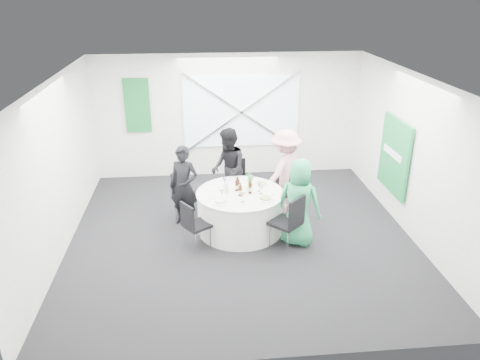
{
  "coord_description": "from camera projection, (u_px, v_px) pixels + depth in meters",
  "views": [
    {
      "loc": [
        -0.73,
        -7.3,
        4.18
      ],
      "look_at": [
        0.0,
        0.2,
        1.0
      ],
      "focal_mm": 35.0,
      "sensor_mm": 36.0,
      "label": 1
    }
  ],
  "objects": [
    {
      "name": "beer_bottle_b",
      "position": [
        238.0,
        185.0,
        8.35
      ],
      "size": [
        0.06,
        0.06,
        0.25
      ],
      "color": "#3A1A0A",
      "rests_on": "banquet_table"
    },
    {
      "name": "fork_c",
      "position": [
        262.0,
        203.0,
        7.87
      ],
      "size": [
        0.11,
        0.13,
        0.01
      ],
      "primitive_type": "cube",
      "rotation": [
        0.0,
        0.0,
        -0.68
      ],
      "color": "silver",
      "rests_on": "banquet_table"
    },
    {
      "name": "banquet_table",
      "position": [
        240.0,
        212.0,
        8.42
      ],
      "size": [
        1.56,
        1.56,
        0.76
      ],
      "color": "silver",
      "rests_on": "floor"
    },
    {
      "name": "window_brace_a",
      "position": [
        242.0,
        112.0,
        10.51
      ],
      "size": [
        2.63,
        0.05,
        1.84
      ],
      "primitive_type": "cube",
      "rotation": [
        0.0,
        0.97,
        0.0
      ],
      "color": "silver",
      "rests_on": "window_panel"
    },
    {
      "name": "window_panel",
      "position": [
        241.0,
        112.0,
        10.54
      ],
      "size": [
        2.6,
        0.03,
        1.6
      ],
      "primitive_type": "cube",
      "color": "white",
      "rests_on": "wall_back"
    },
    {
      "name": "knife_c",
      "position": [
        272.0,
        196.0,
        8.15
      ],
      "size": [
        0.1,
        0.13,
        0.01
      ],
      "primitive_type": "cube",
      "rotation": [
        0.0,
        0.0,
        -0.64
      ],
      "color": "silver",
      "rests_on": "banquet_table"
    },
    {
      "name": "beer_bottle_d",
      "position": [
        240.0,
        191.0,
        8.11
      ],
      "size": [
        0.06,
        0.06,
        0.25
      ],
      "color": "#3A1A0A",
      "rests_on": "banquet_table"
    },
    {
      "name": "wall_front",
      "position": [
        269.0,
        260.0,
        5.09
      ],
      "size": [
        6.0,
        0.0,
        6.0
      ],
      "primitive_type": "plane",
      "rotation": [
        -1.57,
        0.0,
        0.0
      ],
      "color": "silver",
      "rests_on": "floor"
    },
    {
      "name": "ceiling",
      "position": [
        241.0,
        79.0,
        7.3
      ],
      "size": [
        6.0,
        6.0,
        0.0
      ],
      "primitive_type": "plane",
      "rotation": [
        3.14,
        0.0,
        0.0
      ],
      "color": "silver",
      "rests_on": "wall_back"
    },
    {
      "name": "fork_b",
      "position": [
        210.0,
        198.0,
        8.04
      ],
      "size": [
        0.1,
        0.13,
        0.01
      ],
      "primitive_type": "cube",
      "rotation": [
        0.0,
        0.0,
        -2.48
      ],
      "color": "silver",
      "rests_on": "banquet_table"
    },
    {
      "name": "person_woman_pink",
      "position": [
        285.0,
        171.0,
        9.02
      ],
      "size": [
        1.15,
        1.06,
        1.66
      ],
      "primitive_type": "imported",
      "rotation": [
        0.0,
        0.0,
        -2.47
      ],
      "color": "pink",
      "rests_on": "floor"
    },
    {
      "name": "chair_back",
      "position": [
        236.0,
        179.0,
        9.41
      ],
      "size": [
        0.44,
        0.44,
        0.94
      ],
      "rotation": [
        0.0,
        0.0,
        -0.02
      ],
      "color": "black",
      "rests_on": "floor"
    },
    {
      "name": "wine_glass_f",
      "position": [
        252.0,
        179.0,
        8.54
      ],
      "size": [
        0.07,
        0.07,
        0.17
      ],
      "color": "white",
      "rests_on": "banquet_table"
    },
    {
      "name": "wall_right",
      "position": [
        413.0,
        157.0,
        8.11
      ],
      "size": [
        0.0,
        6.0,
        6.0
      ],
      "primitive_type": "plane",
      "rotation": [
        1.57,
        0.0,
        -1.57
      ],
      "color": "silver",
      "rests_on": "floor"
    },
    {
      "name": "person_man_back_left",
      "position": [
        184.0,
        186.0,
        8.54
      ],
      "size": [
        0.65,
        0.54,
        1.52
      ],
      "primitive_type": "imported",
      "rotation": [
        0.0,
        0.0,
        -0.37
      ],
      "color": "black",
      "rests_on": "floor"
    },
    {
      "name": "person_woman_green",
      "position": [
        299.0,
        202.0,
        7.88
      ],
      "size": [
        0.89,
        0.79,
        1.54
      ],
      "primitive_type": "imported",
      "rotation": [
        0.0,
        0.0,
        2.64
      ],
      "color": "#2BA063",
      "rests_on": "floor"
    },
    {
      "name": "plate_front_right",
      "position": [
        265.0,
        199.0,
        8.01
      ],
      "size": [
        0.29,
        0.29,
        0.04
      ],
      "color": "white",
      "rests_on": "banquet_table"
    },
    {
      "name": "plate_back_left",
      "position": [
        213.0,
        188.0,
        8.44
      ],
      "size": [
        0.26,
        0.26,
        0.01
      ],
      "color": "white",
      "rests_on": "banquet_table"
    },
    {
      "name": "wine_glass_d",
      "position": [
        259.0,
        185.0,
        8.29
      ],
      "size": [
        0.07,
        0.07,
        0.17
      ],
      "color": "white",
      "rests_on": "banquet_table"
    },
    {
      "name": "wine_glass_c",
      "position": [
        225.0,
        180.0,
        8.48
      ],
      "size": [
        0.07,
        0.07,
        0.17
      ],
      "color": "white",
      "rests_on": "banquet_table"
    },
    {
      "name": "window_brace_b",
      "position": [
        242.0,
        112.0,
        10.51
      ],
      "size": [
        2.63,
        0.05,
        1.84
      ],
      "primitive_type": "cube",
      "rotation": [
        0.0,
        -0.97,
        0.0
      ],
      "color": "silver",
      "rests_on": "window_panel"
    },
    {
      "name": "wall_back",
      "position": [
        228.0,
        116.0,
        10.59
      ],
      "size": [
        6.0,
        0.0,
        6.0
      ],
      "primitive_type": "plane",
      "rotation": [
        1.57,
        0.0,
        0.0
      ],
      "color": "silver",
      "rests_on": "floor"
    },
    {
      "name": "chair_front_right",
      "position": [
        290.0,
        219.0,
        7.71
      ],
      "size": [
        0.64,
        0.64,
        1.0
      ],
      "rotation": [
        0.0,
        0.0,
        3.92
      ],
      "color": "black",
      "rests_on": "floor"
    },
    {
      "name": "beer_bottle_a",
      "position": [
        237.0,
        186.0,
        8.31
      ],
      "size": [
        0.06,
        0.06,
        0.25
      ],
      "color": "#3A1A0A",
      "rests_on": "banquet_table"
    },
    {
      "name": "green_water_bottle",
      "position": [
        250.0,
        183.0,
        8.34
      ],
      "size": [
        0.08,
        0.08,
        0.33
      ],
      "color": "green",
      "rests_on": "banquet_table"
    },
    {
      "name": "floor",
      "position": [
        241.0,
        236.0,
        8.39
      ],
      "size": [
        6.0,
        6.0,
        0.0
      ],
      "primitive_type": "plane",
      "color": "black",
      "rests_on": "ground"
    },
    {
      "name": "chair_back_right",
      "position": [
        280.0,
        190.0,
        9.03
      ],
      "size": [
        0.54,
        0.54,
        0.85
      ],
      "rotation": [
        0.0,
        0.0,
        -0.92
      ],
      "color": "black",
      "rests_on": "floor"
    },
    {
      "name": "clear_water_bottle",
      "position": [
        226.0,
        188.0,
        8.2
      ],
      "size": [
        0.08,
        0.08,
        0.27
      ],
      "color": "white",
      "rests_on": "banquet_table"
    },
    {
      "name": "fork_a",
      "position": [
        246.0,
        180.0,
        8.79
      ],
      "size": [
        0.15,
        0.02,
        0.01
      ],
      "primitive_type": "cube",
      "rotation": [
        0.0,
        0.0,
        1.57
      ],
      "color": "silver",
      "rests_on": "banquet_table"
    },
    {
      "name": "green_banner",
      "position": [
        137.0,
        106.0,
        10.25
      ],
      "size": [
        0.55,
        0.04,
        1.2
      ],
      "primitive_type": "cube",
      "color": "#13622F",
      "rests_on": "wall_back"
    },
    {
      "name": "knife_a",
      "position": [
        228.0,
        181.0,
        8.77
      ],
      "size": [
        0.15,
        0.02,
        0.01
      ],
      "primitive_type": "cube",
      "rotation": [
        0.0,
        0.0,
        1.56
      ],
      "color": "silver",
      "rests_on": "banquet_table"
    },
    {
      "name": "green_sign",
      "position": [
        394.0,
        156.0,
        8.73
      ],
      "size": [
        0.05,
        1.2,
        1.4
      ],
      "primitive_type": "cube",
      "color": "#17823B",
      "rests_on": "wall_right"
    },
    {
      "name": "plate_front_left",
      "position": [
        220.0,
        203.0,
        7.87
      ],
      "size": [
        0.28,
        0.28,
        0.01
      ],
      "color": "white",
      "rests_on": "banquet_table"
    },
    {
      "name": "knife_b",
      "position": [
        222.0,
        204.0,
        7.83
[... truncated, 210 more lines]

